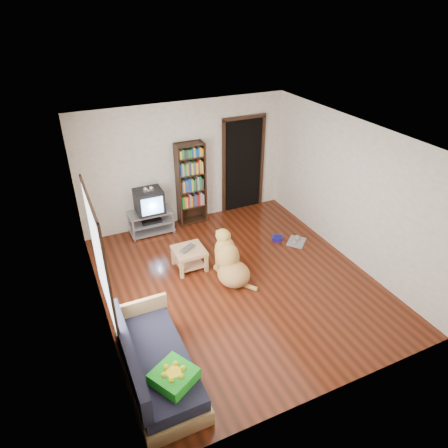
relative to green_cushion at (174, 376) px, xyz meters
name	(u,v)px	position (x,y,z in m)	size (l,w,h in m)	color
ground	(237,282)	(1.75, 1.84, -0.50)	(5.00, 5.00, 0.00)	#5B200F
ceiling	(240,138)	(1.75, 1.84, 2.10)	(5.00, 5.00, 0.00)	white
wall_back	(185,164)	(1.75, 4.34, 0.80)	(4.50, 4.50, 0.00)	silver
wall_front	(339,317)	(1.75, -0.66, 0.80)	(4.50, 4.50, 0.00)	silver
wall_left	(94,250)	(-0.50, 1.84, 0.80)	(5.00, 5.00, 0.00)	silver
wall_right	(350,192)	(4.00, 1.84, 0.80)	(5.00, 5.00, 0.00)	silver
green_cushion	(174,376)	(0.00, 0.00, 0.00)	(0.45, 0.45, 0.15)	green
laptop	(190,250)	(1.14, 2.55, -0.08)	(0.34, 0.22, 0.03)	silver
dog_bowl	(277,238)	(3.11, 2.73, -0.46)	(0.22, 0.22, 0.08)	#211699
grey_rag	(296,242)	(3.41, 2.48, -0.48)	(0.40, 0.32, 0.03)	#9A9A9A
window	(99,257)	(-0.48, 1.34, 1.00)	(0.03, 1.46, 1.70)	white
doorway	(243,163)	(3.10, 4.32, 0.62)	(1.03, 0.05, 2.19)	black
tv_stand	(151,221)	(0.85, 4.09, -0.23)	(0.90, 0.45, 0.50)	#99999E
crt_tv	(149,200)	(0.85, 4.11, 0.25)	(0.55, 0.52, 0.58)	black
bookshelf	(191,180)	(1.80, 4.19, 0.50)	(0.60, 0.30, 1.80)	black
sofa	(155,365)	(-0.12, 0.46, -0.23)	(0.80, 1.80, 0.80)	tan
coffee_table	(189,255)	(1.14, 2.58, -0.22)	(0.55, 0.55, 0.40)	tan
dog	(230,262)	(1.68, 2.01, -0.17)	(0.59, 1.07, 0.90)	tan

